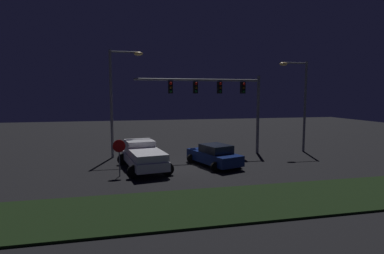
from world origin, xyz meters
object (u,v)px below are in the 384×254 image
object	(u,v)px
traffic_signal_gantry	(220,93)
street_lamp_right	(300,95)
car_sedan	(214,155)
street_lamp_left	(118,91)
pickup_truck	(143,154)
stop_sign	(119,151)

from	to	relation	value
traffic_signal_gantry	street_lamp_right	xyz separation A→B (m)	(7.08, -0.18, -0.12)
car_sedan	street_lamp_left	xyz separation A→B (m)	(-6.49, 4.48, 4.50)
pickup_truck	stop_sign	bearing A→B (deg)	125.58
traffic_signal_gantry	stop_sign	xyz separation A→B (m)	(-7.96, -5.12, -3.47)
traffic_signal_gantry	street_lamp_right	distance (m)	7.08
traffic_signal_gantry	street_lamp_right	size ratio (longest dim) A/B	1.33
traffic_signal_gantry	street_lamp_left	size ratio (longest dim) A/B	1.24
pickup_truck	street_lamp_left	bearing A→B (deg)	10.79
street_lamp_left	traffic_signal_gantry	bearing A→B (deg)	-5.33
pickup_truck	street_lamp_left	world-z (taller)	street_lamp_left
pickup_truck	car_sedan	bearing A→B (deg)	-100.44
traffic_signal_gantry	stop_sign	bearing A→B (deg)	-147.27
street_lamp_right	stop_sign	bearing A→B (deg)	-161.83
pickup_truck	street_lamp_left	distance (m)	6.30
pickup_truck	stop_sign	size ratio (longest dim) A/B	2.53
street_lamp_right	car_sedan	bearing A→B (deg)	-157.67
pickup_truck	street_lamp_right	size ratio (longest dim) A/B	0.73
pickup_truck	car_sedan	size ratio (longest dim) A/B	1.19
street_lamp_right	stop_sign	size ratio (longest dim) A/B	3.47
car_sedan	stop_sign	world-z (taller)	stop_sign
pickup_truck	street_lamp_left	size ratio (longest dim) A/B	0.68
street_lamp_left	car_sedan	bearing A→B (deg)	-34.64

